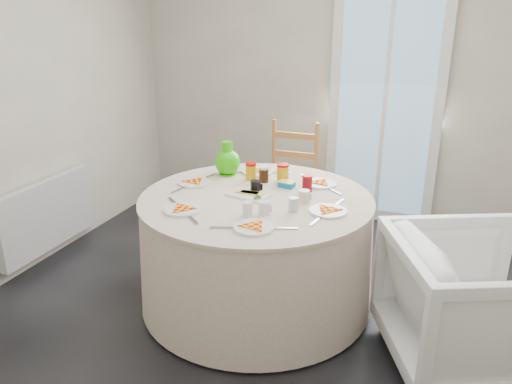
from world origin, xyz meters
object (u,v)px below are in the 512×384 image
(radiator, at_px, (48,214))
(wooden_chair, at_px, (288,185))
(armchair, at_px, (471,305))
(table, at_px, (256,251))
(green_pitcher, at_px, (227,161))

(radiator, xyz_separation_m, wooden_chair, (1.65, 1.08, 0.09))
(armchair, bearing_deg, table, 57.21)
(armchair, xyz_separation_m, green_pitcher, (-1.69, 0.58, 0.48))
(radiator, distance_m, wooden_chair, 1.97)
(radiator, bearing_deg, wooden_chair, 33.21)
(radiator, relative_size, wooden_chair, 0.99)
(armchair, bearing_deg, wooden_chair, 24.01)
(table, xyz_separation_m, armchair, (1.33, -0.21, 0.02))
(radiator, xyz_separation_m, armchair, (3.09, -0.24, 0.01))
(radiator, relative_size, green_pitcher, 4.17)
(table, relative_size, wooden_chair, 1.54)
(radiator, xyz_separation_m, green_pitcher, (1.40, 0.34, 0.49))
(table, bearing_deg, radiator, 179.23)
(wooden_chair, distance_m, armchair, 1.96)
(radiator, height_order, wooden_chair, wooden_chair)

